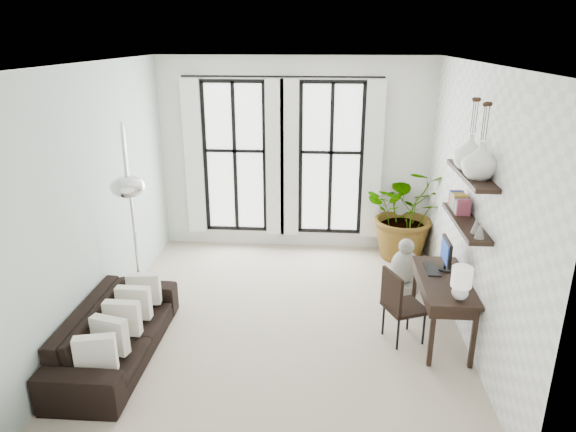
# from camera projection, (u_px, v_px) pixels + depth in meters

# --- Properties ---
(floor) EXTENTS (5.00, 5.00, 0.00)m
(floor) POSITION_uv_depth(u_px,v_px,m) (282.00, 318.00, 6.69)
(floor) COLOR #B5A590
(floor) RESTS_ON ground
(ceiling) EXTENTS (5.00, 5.00, 0.00)m
(ceiling) POSITION_uv_depth(u_px,v_px,m) (281.00, 63.00, 5.63)
(ceiling) COLOR white
(ceiling) RESTS_ON wall_back
(wall_left) EXTENTS (0.00, 5.00, 5.00)m
(wall_left) POSITION_uv_depth(u_px,v_px,m) (100.00, 197.00, 6.32)
(wall_left) COLOR #B6CBBF
(wall_left) RESTS_ON floor
(wall_right) EXTENTS (0.00, 5.00, 5.00)m
(wall_right) POSITION_uv_depth(u_px,v_px,m) (473.00, 206.00, 5.99)
(wall_right) COLOR white
(wall_right) RESTS_ON floor
(wall_back) EXTENTS (4.50, 0.00, 4.50)m
(wall_back) POSITION_uv_depth(u_px,v_px,m) (295.00, 156.00, 8.51)
(wall_back) COLOR white
(wall_back) RESTS_ON floor
(windows) EXTENTS (3.26, 0.13, 2.65)m
(windows) POSITION_uv_depth(u_px,v_px,m) (282.00, 159.00, 8.47)
(windows) COLOR white
(windows) RESTS_ON wall_back
(wall_shelves) EXTENTS (0.25, 1.30, 0.60)m
(wall_shelves) POSITION_uv_depth(u_px,v_px,m) (467.00, 202.00, 5.73)
(wall_shelves) COLOR black
(wall_shelves) RESTS_ON wall_right
(sofa) EXTENTS (0.85, 2.15, 0.63)m
(sofa) POSITION_uv_depth(u_px,v_px,m) (116.00, 332.00, 5.80)
(sofa) COLOR black
(sofa) RESTS_ON floor
(throw_pillows) EXTENTS (0.40, 1.52, 0.40)m
(throw_pillows) POSITION_uv_depth(u_px,v_px,m) (123.00, 318.00, 5.74)
(throw_pillows) COLOR beige
(throw_pillows) RESTS_ON sofa
(plant) EXTENTS (1.52, 1.35, 1.57)m
(plant) POSITION_uv_depth(u_px,v_px,m) (407.00, 212.00, 8.31)
(plant) COLOR #2D7228
(plant) RESTS_ON floor
(desk) EXTENTS (0.56, 1.32, 1.17)m
(desk) POSITION_uv_depth(u_px,v_px,m) (444.00, 285.00, 5.99)
(desk) COLOR black
(desk) RESTS_ON floor
(desk_chair) EXTENTS (0.57, 0.57, 0.91)m
(desk_chair) POSITION_uv_depth(u_px,v_px,m) (399.00, 302.00, 6.04)
(desk_chair) COLOR black
(desk_chair) RESTS_ON floor
(arc_lamp) EXTENTS (0.77, 1.39, 2.61)m
(arc_lamp) POSITION_uv_depth(u_px,v_px,m) (127.00, 175.00, 5.76)
(arc_lamp) COLOR silver
(arc_lamp) RESTS_ON floor
(buddha) EXTENTS (0.44, 0.44, 0.79)m
(buddha) POSITION_uv_depth(u_px,v_px,m) (405.00, 269.00, 7.33)
(buddha) COLOR gray
(buddha) RESTS_ON floor
(vase_a) EXTENTS (0.37, 0.37, 0.38)m
(vase_a) POSITION_uv_depth(u_px,v_px,m) (480.00, 161.00, 5.28)
(vase_a) COLOR white
(vase_a) RESTS_ON shelf_upper
(vase_b) EXTENTS (0.37, 0.37, 0.38)m
(vase_b) POSITION_uv_depth(u_px,v_px,m) (470.00, 152.00, 5.66)
(vase_b) COLOR white
(vase_b) RESTS_ON shelf_upper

